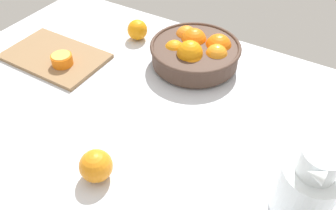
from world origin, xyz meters
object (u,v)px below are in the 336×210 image
object	(u,v)px
fruit_bowl	(196,52)
loose_orange_2	(96,166)
orange_half_0	(62,60)
juice_pitcher	(305,190)
cutting_board	(55,57)
loose_orange_1	(137,30)

from	to	relation	value
fruit_bowl	loose_orange_2	size ratio (longest dim) A/B	3.78
orange_half_0	juice_pitcher	bearing A→B (deg)	-8.36
orange_half_0	fruit_bowl	bearing A→B (deg)	33.59
juice_pitcher	loose_orange_2	distance (cm)	44.95
juice_pitcher	loose_orange_2	size ratio (longest dim) A/B	2.52
cutting_board	loose_orange_2	world-z (taller)	loose_orange_2
fruit_bowl	orange_half_0	world-z (taller)	fruit_bowl
loose_orange_1	loose_orange_2	bearing A→B (deg)	-64.22
cutting_board	loose_orange_2	size ratio (longest dim) A/B	4.35
loose_orange_2	loose_orange_1	bearing A→B (deg)	115.78
orange_half_0	loose_orange_2	distance (cm)	45.65
juice_pitcher	cutting_board	bearing A→B (deg)	170.64
juice_pitcher	cutting_board	size ratio (longest dim) A/B	0.58
cutting_board	juice_pitcher	bearing A→B (deg)	-9.36
fruit_bowl	cutting_board	size ratio (longest dim) A/B	0.87
loose_orange_2	orange_half_0	bearing A→B (deg)	143.56
fruit_bowl	loose_orange_1	distance (cm)	25.14
fruit_bowl	cutting_board	bearing A→B (deg)	-153.02
juice_pitcher	loose_orange_1	world-z (taller)	juice_pitcher
juice_pitcher	loose_orange_2	xyz separation A→B (cm)	(-42.08, -15.52, -2.99)
juice_pitcher	loose_orange_1	distance (cm)	78.23
fruit_bowl	loose_orange_1	xyz separation A→B (cm)	(-24.92, 3.12, -1.12)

